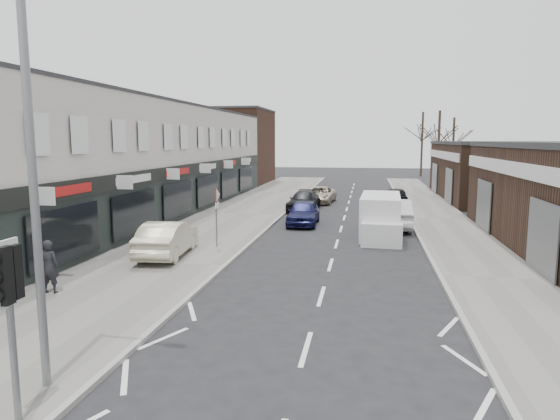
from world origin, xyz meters
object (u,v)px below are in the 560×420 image
at_px(parked_car_left_b, 304,201).
at_px(parked_car_left_c, 320,195).
at_px(parked_car_left_a, 303,213).
at_px(traffic_light, 8,289).
at_px(parked_car_right_b, 396,196).
at_px(sedan_on_pavement, 167,238).
at_px(white_van, 380,217).
at_px(parked_car_right_a, 394,213).
at_px(pedestrian, 49,267).
at_px(warning_sign, 217,200).
at_px(street_lamp, 40,151).

relative_size(parked_car_left_b, parked_car_left_c, 1.01).
bearing_deg(parked_car_left_a, traffic_light, -96.54).
bearing_deg(parked_car_right_b, sedan_on_pavement, 59.35).
height_order(traffic_light, white_van, traffic_light).
height_order(white_van, parked_car_left_c, white_van).
bearing_deg(parked_car_right_a, parked_car_left_c, -64.63).
bearing_deg(parked_car_right_a, sedan_on_pavement, 42.91).
bearing_deg(parked_car_right_b, parked_car_right_a, 83.56).
height_order(pedestrian, parked_car_left_b, pedestrian).
height_order(parked_car_left_a, parked_car_right_b, parked_car_left_a).
distance_m(white_van, parked_car_right_b, 12.95).
bearing_deg(parked_car_right_b, traffic_light, 73.01).
height_order(traffic_light, parked_car_left_b, traffic_light).
relative_size(warning_sign, parked_car_left_a, 0.66).
xyz_separation_m(traffic_light, warning_sign, (-0.76, 14.02, -0.21)).
bearing_deg(parked_car_right_a, traffic_light, 70.51).
distance_m(parked_car_left_a, parked_car_right_b, 11.51).
distance_m(white_van, pedestrian, 15.54).
relative_size(white_van, parked_car_left_b, 1.20).
distance_m(warning_sign, parked_car_right_b, 19.16).
bearing_deg(white_van, parked_car_left_a, 148.19).
bearing_deg(parked_car_left_a, sedan_on_pavement, -116.50).
xyz_separation_m(street_lamp, parked_car_left_a, (2.33, 19.83, -3.92)).
relative_size(white_van, sedan_on_pavement, 1.24).
bearing_deg(parked_car_left_b, parked_car_left_a, -79.48).
xyz_separation_m(parked_car_left_a, parked_car_left_b, (-0.69, 5.79, -0.04)).
bearing_deg(parked_car_left_a, warning_sign, -113.40).
bearing_deg(parked_car_left_c, parked_car_left_a, -85.66).
bearing_deg(parked_car_right_a, pedestrian, 51.79).
bearing_deg(white_van, warning_sign, -147.67).
bearing_deg(parked_car_left_a, parked_car_left_b, 96.21).
bearing_deg(street_lamp, parked_car_left_c, 85.58).
xyz_separation_m(white_van, parked_car_left_c, (-4.24, 13.10, -0.36)).
relative_size(parked_car_left_a, parked_car_right_b, 1.05).
xyz_separation_m(warning_sign, parked_car_right_a, (7.99, 6.80, -1.39)).
relative_size(pedestrian, parked_car_left_b, 0.37).
height_order(white_van, pedestrian, white_van).
relative_size(warning_sign, white_van, 0.50).
distance_m(parked_car_left_a, parked_car_left_b, 5.83).
xyz_separation_m(pedestrian, parked_car_right_b, (11.77, 24.49, -0.29)).
height_order(street_lamp, parked_car_right_a, street_lamp).
height_order(traffic_light, sedan_on_pavement, traffic_light).
relative_size(warning_sign, parked_car_right_a, 0.55).
bearing_deg(parked_car_right_b, street_lamp, 72.23).
xyz_separation_m(traffic_light, sedan_on_pavement, (-2.24, 11.91, -1.58)).
bearing_deg(parked_car_right_b, parked_car_left_a, 57.59).
xyz_separation_m(sedan_on_pavement, parked_car_left_b, (3.76, 14.92, -0.18)).
bearing_deg(warning_sign, parked_car_left_b, 79.95).
distance_m(street_lamp, white_van, 18.54).
height_order(street_lamp, pedestrian, street_lamp).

